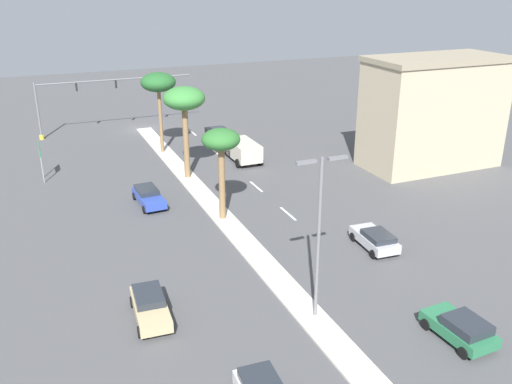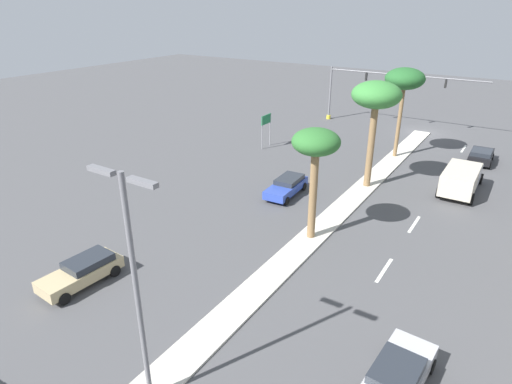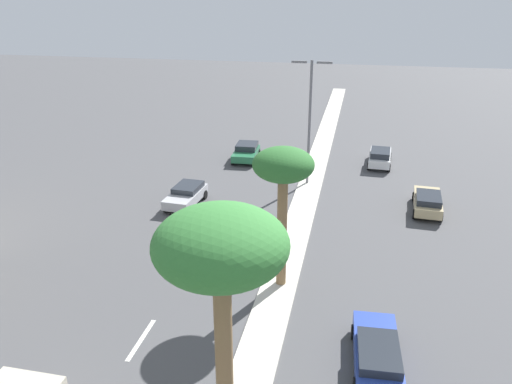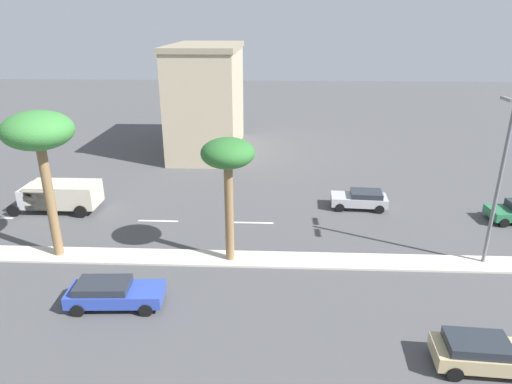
% 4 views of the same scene
% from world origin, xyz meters
% --- Properties ---
extents(ground_plane, '(160.00, 160.00, 0.00)m').
position_xyz_m(ground_plane, '(0.00, 32.96, 0.00)').
color(ground_plane, '#4C4C4F').
extents(median_curb, '(1.80, 84.74, 0.12)m').
position_xyz_m(median_curb, '(0.00, 42.37, 0.06)').
color(median_curb, beige).
rests_on(median_curb, ground).
extents(lane_stripe_center, '(0.20, 2.80, 0.01)m').
position_xyz_m(lane_stripe_center, '(-5.12, 23.90, 0.01)').
color(lane_stripe_center, silver).
rests_on(lane_stripe_center, ground).
extents(lane_stripe_outboard, '(0.20, 2.80, 0.01)m').
position_xyz_m(lane_stripe_outboard, '(-5.12, 30.52, 0.01)').
color(lane_stripe_outboard, silver).
rests_on(lane_stripe_outboard, ground).
extents(palm_tree_outboard, '(3.79, 3.79, 8.51)m').
position_xyz_m(palm_tree_outboard, '(-0.06, 19.24, 7.33)').
color(palm_tree_outboard, olive).
rests_on(palm_tree_outboard, median_curb).
extents(palm_tree_left, '(2.91, 2.91, 7.17)m').
position_xyz_m(palm_tree_left, '(0.06, 29.45, 6.16)').
color(palm_tree_left, olive).
rests_on(palm_tree_left, median_curb).
extents(street_lamp_right, '(2.90, 0.24, 9.28)m').
position_xyz_m(street_lamp_right, '(-0.26, 44.02, 5.59)').
color(street_lamp_right, slate).
rests_on(street_lamp_right, median_curb).
extents(sedan_silver_left, '(2.17, 4.15, 1.33)m').
position_xyz_m(sedan_silver_left, '(-8.08, 38.30, 0.73)').
color(sedan_silver_left, '#B2B2B7').
rests_on(sedan_silver_left, ground).
extents(sedan_white_center, '(2.07, 4.56, 1.48)m').
position_xyz_m(sedan_white_center, '(5.31, 49.80, 0.79)').
color(sedan_white_center, silver).
rests_on(sedan_white_center, ground).
extents(sedan_green_trailing, '(2.26, 3.97, 1.41)m').
position_xyz_m(sedan_green_trailing, '(-6.21, 48.87, 0.75)').
color(sedan_green_trailing, '#287047').
rests_on(sedan_green_trailing, ground).
extents(sedan_tan_front, '(2.10, 4.48, 1.36)m').
position_xyz_m(sedan_tan_front, '(8.28, 40.53, 0.74)').
color(sedan_tan_front, tan).
rests_on(sedan_tan_front, ground).
extents(sedan_blue_near, '(2.09, 4.67, 1.32)m').
position_xyz_m(sedan_blue_near, '(4.75, 24.21, 0.73)').
color(sedan_blue_near, '#2D47AD').
rests_on(sedan_blue_near, ground).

